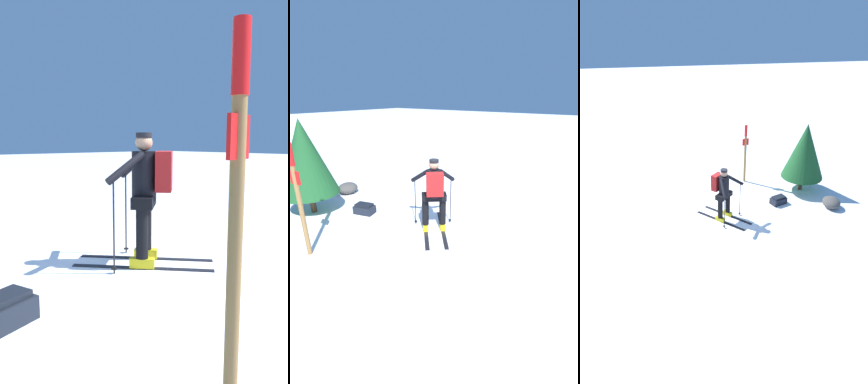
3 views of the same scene
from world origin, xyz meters
TOP-DOWN VIEW (x-y plane):
  - ground_plane at (0.00, 0.00)m, footprint 80.00×80.00m
  - skier at (0.28, -0.06)m, footprint 1.62×1.50m
  - dropped_backpack at (-0.11, 1.92)m, footprint 0.45×0.57m
  - trail_marker at (-1.94, 1.30)m, footprint 0.10×0.24m
  - rock_boulder at (0.51, 3.49)m, footprint 0.63×0.54m
  - pine_tree at (-0.85, 3.06)m, footprint 1.44×1.44m

SIDE VIEW (x-z plane):
  - ground_plane at x=0.00m, z-range 0.00..0.00m
  - dropped_backpack at x=-0.11m, z-range -0.01..0.26m
  - rock_boulder at x=0.51m, z-range 0.00..0.35m
  - skier at x=0.28m, z-range 0.12..1.76m
  - trail_marker at x=-1.94m, z-range 0.19..2.36m
  - pine_tree at x=-0.85m, z-range 0.26..2.66m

